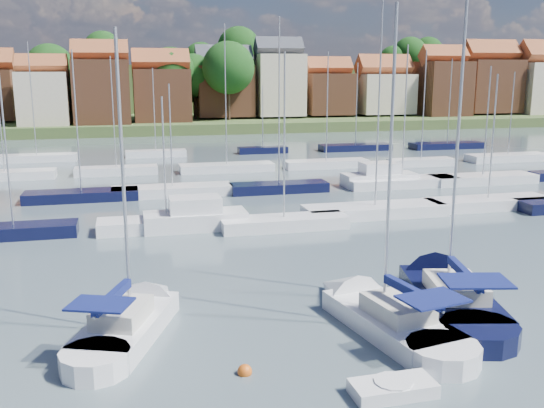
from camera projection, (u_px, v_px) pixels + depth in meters
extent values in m
plane|color=#3E4C55|center=(225.00, 178.00, 61.98)|extent=(260.00, 260.00, 0.00)
cube|color=white|center=(127.00, 331.00, 24.79)|extent=(4.64, 6.68, 1.20)
cone|color=white|center=(157.00, 297.00, 28.52)|extent=(3.49, 3.73, 2.57)
cylinder|color=white|center=(96.00, 366.00, 21.81)|extent=(3.33, 3.33, 1.20)
cube|color=beige|center=(122.00, 313.00, 24.17)|extent=(2.61, 3.05, 0.70)
cylinder|color=#B2B2B7|center=(123.00, 177.00, 23.85)|extent=(0.14, 0.14, 11.41)
cylinder|color=#B2B2B7|center=(112.00, 301.00, 23.16)|extent=(1.35, 3.22, 0.10)
cube|color=#111955|center=(112.00, 297.00, 23.13)|extent=(1.47, 3.14, 0.35)
cube|color=#111955|center=(100.00, 304.00, 22.02)|extent=(2.60, 2.23, 0.08)
cube|color=white|center=(390.00, 325.00, 25.31)|extent=(3.96, 7.07, 1.20)
cone|color=white|center=(339.00, 293.00, 29.02)|extent=(3.33, 3.70, 2.78)
cylinder|color=white|center=(442.00, 359.00, 22.33)|extent=(3.25, 3.25, 1.20)
cube|color=beige|center=(397.00, 308.00, 24.69)|extent=(2.43, 3.09, 0.70)
cylinder|color=#B2B2B7|center=(390.00, 163.00, 24.27)|extent=(0.14, 0.14, 12.36)
cylinder|color=#B2B2B7|center=(412.00, 296.00, 23.68)|extent=(0.78, 3.66, 0.10)
cube|color=#111955|center=(413.00, 292.00, 23.65)|extent=(0.94, 3.52, 0.35)
cube|color=#111955|center=(433.00, 299.00, 22.55)|extent=(2.63, 2.08, 0.08)
cube|color=black|center=(451.00, 303.00, 27.76)|extent=(4.69, 8.00, 1.20)
cone|color=black|center=(424.00, 270.00, 32.34)|extent=(3.85, 4.24, 3.13)
cylinder|color=black|center=(479.00, 338.00, 24.10)|extent=(3.73, 3.73, 1.20)
cube|color=beige|center=(456.00, 287.00, 27.05)|extent=(2.82, 3.53, 0.70)
cylinder|color=#B2B2B7|center=(458.00, 134.00, 26.62)|extent=(0.14, 0.14, 14.20)
cylinder|color=#B2B2B7|center=(464.00, 277.00, 25.85)|extent=(1.01, 4.09, 0.10)
cube|color=#111955|center=(465.00, 273.00, 25.82)|extent=(1.16, 3.93, 0.35)
cube|color=#111955|center=(476.00, 281.00, 24.46)|extent=(3.00, 2.41, 0.08)
cube|color=white|center=(393.00, 389.00, 20.29)|extent=(2.86, 1.38, 0.56)
cylinder|color=white|center=(393.00, 385.00, 20.26)|extent=(1.31, 1.31, 0.36)
sphere|color=#D85914|center=(245.00, 374.00, 21.74)|extent=(0.53, 0.53, 0.53)
sphere|color=beige|center=(436.00, 378.00, 21.43)|extent=(0.42, 0.42, 0.42)
sphere|color=#D85914|center=(423.00, 289.00, 30.26)|extent=(0.54, 0.54, 0.54)
cube|color=black|center=(14.00, 232.00, 39.51)|extent=(8.01, 2.24, 1.00)
cylinder|color=#B2B2B7|center=(6.00, 147.00, 38.31)|extent=(0.12, 0.12, 10.16)
cube|color=white|center=(167.00, 225.00, 41.44)|extent=(9.22, 2.58, 1.00)
cylinder|color=#B2B2B7|center=(164.00, 158.00, 40.46)|extent=(0.12, 0.12, 8.18)
cube|color=white|center=(284.00, 224.00, 41.74)|extent=(8.78, 2.46, 1.00)
cylinder|color=#B2B2B7|center=(284.00, 136.00, 40.45)|extent=(0.12, 0.12, 11.06)
cube|color=white|center=(375.00, 211.00, 45.43)|extent=(10.79, 3.02, 1.00)
cylinder|color=#B2B2B7|center=(379.00, 105.00, 43.73)|extent=(0.12, 0.12, 14.87)
cube|color=white|center=(488.00, 204.00, 48.00)|extent=(10.13, 2.84, 1.00)
cylinder|color=#B2B2B7|center=(493.00, 137.00, 46.87)|extent=(0.12, 0.12, 9.59)
cube|color=white|center=(195.00, 222.00, 41.67)|extent=(7.00, 2.60, 1.40)
cube|color=white|center=(195.00, 206.00, 41.43)|extent=(3.50, 2.20, 1.30)
cube|color=black|center=(82.00, 196.00, 50.86)|extent=(9.30, 2.60, 1.00)
cylinder|color=#B2B2B7|center=(77.00, 122.00, 49.52)|extent=(0.12, 0.12, 11.48)
cube|color=white|center=(173.00, 192.00, 52.96)|extent=(10.40, 2.91, 1.00)
cylinder|color=#B2B2B7|center=(171.00, 136.00, 51.91)|extent=(0.12, 0.12, 8.77)
cube|color=black|center=(279.00, 188.00, 54.42)|extent=(8.80, 2.46, 1.00)
cylinder|color=#B2B2B7|center=(279.00, 102.00, 52.78)|extent=(0.12, 0.12, 14.33)
cube|color=white|center=(402.00, 183.00, 57.04)|extent=(10.73, 3.00, 1.00)
cylinder|color=#B2B2B7|center=(405.00, 113.00, 55.63)|extent=(0.12, 0.12, 12.14)
cube|color=white|center=(483.00, 180.00, 58.78)|extent=(10.48, 2.93, 1.00)
cylinder|color=#B2B2B7|center=(487.00, 121.00, 57.57)|extent=(0.12, 0.12, 10.28)
cube|color=white|center=(379.00, 181.00, 57.36)|extent=(7.00, 2.60, 1.40)
cube|color=white|center=(379.00, 169.00, 57.12)|extent=(3.50, 2.20, 1.30)
cube|color=white|center=(5.00, 176.00, 60.93)|extent=(9.71, 2.72, 1.00)
cube|color=white|center=(116.00, 171.00, 63.71)|extent=(8.49, 2.38, 1.00)
cylinder|color=#B2B2B7|center=(113.00, 112.00, 62.39)|extent=(0.12, 0.12, 11.31)
cube|color=white|center=(227.00, 168.00, 65.67)|extent=(10.16, 2.85, 1.00)
cylinder|color=#B2B2B7|center=(226.00, 95.00, 64.00)|extent=(0.12, 0.12, 14.59)
cube|color=white|center=(326.00, 164.00, 68.39)|extent=(9.53, 2.67, 1.00)
cylinder|color=#B2B2B7|center=(327.00, 107.00, 67.01)|extent=(0.12, 0.12, 11.91)
cube|color=white|center=(421.00, 163.00, 69.58)|extent=(7.62, 2.13, 1.00)
cylinder|color=#B2B2B7|center=(424.00, 105.00, 68.18)|extent=(0.12, 0.12, 12.13)
cube|color=white|center=(508.00, 158.00, 73.38)|extent=(10.17, 2.85, 1.00)
cylinder|color=#B2B2B7|center=(511.00, 113.00, 72.22)|extent=(0.12, 0.12, 9.73)
cube|color=white|center=(37.00, 159.00, 72.99)|extent=(9.24, 2.59, 1.00)
cylinder|color=#B2B2B7|center=(32.00, 99.00, 71.47)|extent=(0.12, 0.12, 13.17)
cube|color=white|center=(156.00, 154.00, 76.94)|extent=(7.57, 2.12, 1.00)
cylinder|color=#B2B2B7|center=(154.00, 109.00, 75.74)|extent=(0.12, 0.12, 10.24)
cube|color=black|center=(263.00, 151.00, 80.30)|extent=(6.58, 1.84, 1.00)
cylinder|color=#B2B2B7|center=(263.00, 116.00, 79.33)|extent=(0.12, 0.12, 8.01)
cube|color=black|center=(355.00, 148.00, 83.22)|extent=(9.92, 2.78, 1.00)
cylinder|color=#B2B2B7|center=(357.00, 104.00, 81.95)|extent=(0.12, 0.12, 10.92)
cube|color=black|center=(447.00, 146.00, 85.29)|extent=(10.55, 2.95, 1.00)
cylinder|color=#B2B2B7|center=(450.00, 101.00, 83.95)|extent=(0.12, 0.12, 11.51)
cube|color=#4A592C|center=(170.00, 119.00, 135.03)|extent=(200.00, 70.00, 3.00)
cube|color=#4A592C|center=(162.00, 93.00, 157.76)|extent=(200.00, 60.00, 14.00)
cube|color=beige|center=(44.00, 99.00, 102.00)|extent=(8.09, 8.80, 8.96)
cube|color=brown|center=(42.00, 66.00, 100.83)|extent=(8.25, 4.00, 4.00)
cube|color=brown|center=(102.00, 92.00, 104.82)|extent=(9.36, 10.17, 10.97)
cube|color=brown|center=(100.00, 53.00, 103.40)|extent=(9.54, 4.63, 4.63)
cube|color=brown|center=(162.00, 96.00, 108.97)|extent=(9.90, 8.56, 9.42)
cube|color=brown|center=(161.00, 62.00, 107.70)|extent=(10.10, 4.90, 4.90)
cube|color=brown|center=(224.00, 91.00, 116.36)|extent=(10.59, 8.93, 9.49)
cube|color=#383A42|center=(223.00, 59.00, 115.07)|extent=(10.80, 5.24, 5.24)
cube|color=beige|center=(279.00, 85.00, 117.75)|extent=(9.01, 8.61, 11.65)
cube|color=#383A42|center=(279.00, 48.00, 116.27)|extent=(9.19, 4.46, 4.46)
cube|color=brown|center=(327.00, 94.00, 121.68)|extent=(9.10, 9.34, 8.00)
cube|color=brown|center=(328.00, 68.00, 120.58)|extent=(9.28, 4.50, 4.50)
cube|color=beige|center=(383.00, 94.00, 124.00)|extent=(10.86, 9.59, 7.88)
cube|color=brown|center=(384.00, 67.00, 122.87)|extent=(11.07, 5.37, 5.37)
cube|color=brown|center=(442.00, 89.00, 123.96)|extent=(9.18, 9.96, 10.97)
cube|color=brown|center=(444.00, 56.00, 122.55)|extent=(9.36, 4.54, 4.54)
cube|color=brown|center=(488.00, 86.00, 127.70)|extent=(11.39, 9.67, 10.76)
cube|color=brown|center=(490.00, 53.00, 126.25)|extent=(11.62, 5.64, 5.64)
cylinder|color=#382619|center=(408.00, 80.00, 144.85)|extent=(0.50, 0.50, 4.47)
sphere|color=#174916|center=(410.00, 54.00, 143.55)|extent=(8.18, 8.18, 8.18)
cylinder|color=#382619|center=(196.00, 108.00, 115.06)|extent=(0.50, 0.50, 4.46)
sphere|color=#174916|center=(195.00, 75.00, 113.76)|extent=(8.15, 8.15, 8.15)
cylinder|color=#382619|center=(239.00, 81.00, 133.59)|extent=(0.50, 0.50, 5.15)
sphere|color=#174916|center=(239.00, 48.00, 132.09)|extent=(9.41, 9.41, 9.41)
cylinder|color=#382619|center=(105.00, 81.00, 129.48)|extent=(0.50, 0.50, 4.56)
sphere|color=#174916|center=(103.00, 51.00, 128.16)|extent=(8.34, 8.34, 8.34)
cylinder|color=#382619|center=(53.00, 105.00, 117.72)|extent=(0.50, 0.50, 5.15)
sphere|color=#174916|center=(50.00, 69.00, 116.22)|extent=(9.42, 9.42, 9.42)
cylinder|color=#382619|center=(240.00, 107.00, 125.82)|extent=(0.50, 0.50, 3.77)
sphere|color=#174916|center=(240.00, 81.00, 124.73)|extent=(6.89, 6.89, 6.89)
cylinder|color=#382619|center=(229.00, 107.00, 111.52)|extent=(0.50, 0.50, 5.21)
sphere|color=#174916|center=(228.00, 68.00, 110.00)|extent=(9.53, 9.53, 9.53)
cylinder|color=#382619|center=(457.00, 106.00, 134.01)|extent=(0.50, 0.50, 2.97)
sphere|color=#174916|center=(458.00, 88.00, 133.14)|extent=(5.44, 5.44, 5.44)
cylinder|color=#382619|center=(172.00, 108.00, 111.90)|extent=(0.50, 0.50, 4.84)
sphere|color=#174916|center=(171.00, 72.00, 110.49)|extent=(8.85, 8.85, 8.85)
cylinder|color=#382619|center=(392.00, 82.00, 144.19)|extent=(0.50, 0.50, 3.72)
sphere|color=#174916|center=(393.00, 60.00, 143.11)|extent=(6.80, 6.80, 6.80)
cylinder|color=#382619|center=(442.00, 106.00, 124.97)|extent=(0.50, 0.50, 4.05)
sphere|color=#174916|center=(443.00, 79.00, 123.80)|extent=(7.40, 7.40, 7.40)
cylinder|color=#382619|center=(201.00, 84.00, 131.44)|extent=(0.50, 0.50, 3.93)
sphere|color=#174916|center=(201.00, 59.00, 130.30)|extent=(7.19, 7.19, 7.19)
cylinder|color=#382619|center=(325.00, 107.00, 125.38)|extent=(0.50, 0.50, 3.82)
sphere|color=#174916|center=(325.00, 81.00, 124.27)|extent=(6.99, 6.99, 6.99)
cylinder|color=#382619|center=(80.00, 113.00, 107.71)|extent=(0.50, 0.50, 3.48)
sphere|color=#174916|center=(78.00, 86.00, 106.70)|extent=(6.37, 6.37, 6.37)
cylinder|color=#382619|center=(436.00, 106.00, 134.12)|extent=(0.50, 0.50, 2.99)
sphere|color=#174916|center=(437.00, 88.00, 133.25)|extent=(5.46, 5.46, 5.46)
cylinder|color=#382619|center=(195.00, 110.00, 118.18)|extent=(0.50, 0.50, 3.25)
sphere|color=#174916|center=(194.00, 87.00, 117.23)|extent=(5.94, 5.94, 5.94)
cylinder|color=#382619|center=(160.00, 111.00, 118.29)|extent=(0.50, 0.50, 2.98)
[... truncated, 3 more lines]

